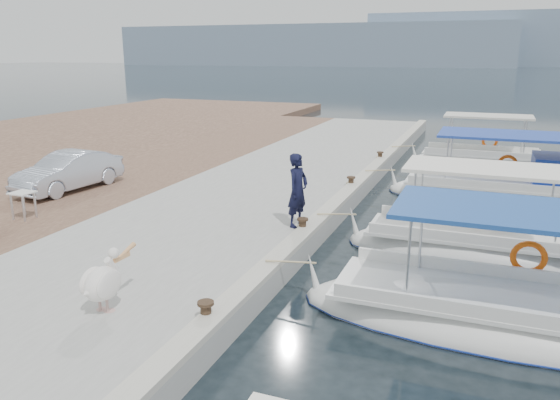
# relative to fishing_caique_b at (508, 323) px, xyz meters

# --- Properties ---
(ground) EXTENTS (400.00, 400.00, 0.00)m
(ground) POSITION_rel_fishing_caique_b_xyz_m (-4.40, 1.03, -0.12)
(ground) COLOR black
(ground) RESTS_ON ground
(concrete_quay) EXTENTS (6.00, 40.00, 0.50)m
(concrete_quay) POSITION_rel_fishing_caique_b_xyz_m (-7.40, 6.03, 0.13)
(concrete_quay) COLOR gray
(concrete_quay) RESTS_ON ground
(quay_curb) EXTENTS (0.44, 40.00, 0.12)m
(quay_curb) POSITION_rel_fishing_caique_b_xyz_m (-4.62, 6.03, 0.44)
(quay_curb) COLOR #B0AD9C
(quay_curb) RESTS_ON concrete_quay
(cobblestone_strip) EXTENTS (4.00, 40.00, 0.50)m
(cobblestone_strip) POSITION_rel_fishing_caique_b_xyz_m (-12.40, 6.03, 0.13)
(cobblestone_strip) COLOR brown
(cobblestone_strip) RESTS_ON ground
(fishing_caique_b) EXTENTS (7.62, 2.43, 2.83)m
(fishing_caique_b) POSITION_rel_fishing_caique_b_xyz_m (0.00, 0.00, 0.00)
(fishing_caique_b) COLOR silver
(fishing_caique_b) RESTS_ON ground
(fishing_caique_c) EXTENTS (6.11, 2.08, 2.83)m
(fishing_caique_c) POSITION_rel_fishing_caique_b_xyz_m (-0.75, 3.59, 0.00)
(fishing_caique_c) COLOR silver
(fishing_caique_c) RESTS_ON ground
(fishing_caique_d) EXTENTS (7.20, 2.63, 2.83)m
(fishing_caique_d) POSITION_rel_fishing_caique_b_xyz_m (-0.11, 9.47, 0.07)
(fishing_caique_d) COLOR silver
(fishing_caique_d) RESTS_ON ground
(fishing_caique_e) EXTENTS (5.92, 2.01, 2.83)m
(fishing_caique_e) POSITION_rel_fishing_caique_b_xyz_m (-0.85, 15.02, 0.00)
(fishing_caique_e) COLOR silver
(fishing_caique_e) RESTS_ON ground
(mooring_bollards) EXTENTS (0.28, 20.28, 0.33)m
(mooring_bollards) POSITION_rel_fishing_caique_b_xyz_m (-4.75, 2.53, 0.57)
(mooring_bollards) COLOR black
(mooring_bollards) RESTS_ON concrete_quay
(pelican) EXTENTS (0.47, 1.32, 1.03)m
(pelican) POSITION_rel_fishing_caique_b_xyz_m (-6.54, -2.79, 0.91)
(pelican) COLOR tan
(pelican) RESTS_ON concrete_quay
(fisherman) EXTENTS (0.60, 0.77, 1.88)m
(fisherman) POSITION_rel_fishing_caique_b_xyz_m (-5.00, 2.87, 1.31)
(fisherman) COLOR black
(fisherman) RESTS_ON concrete_quay
(parked_car) EXTENTS (1.67, 3.80, 1.21)m
(parked_car) POSITION_rel_fishing_caique_b_xyz_m (-13.12, 3.84, 0.98)
(parked_car) COLOR #B3BCCC
(parked_car) RESTS_ON cobblestone_strip
(folding_table) EXTENTS (0.55, 0.55, 0.73)m
(folding_table) POSITION_rel_fishing_caique_b_xyz_m (-12.01, 0.85, 0.90)
(folding_table) COLOR silver
(folding_table) RESTS_ON cobblestone_strip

